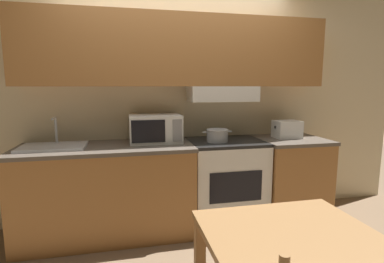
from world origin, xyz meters
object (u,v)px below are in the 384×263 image
(cooking_pot, at_px, (217,135))
(sink_basin, at_px, (53,146))
(microwave, at_px, (155,128))
(dining_table, at_px, (294,262))
(toaster, at_px, (287,129))
(stove_range, at_px, (225,182))

(cooking_pot, bearing_deg, sink_basin, 179.15)
(microwave, xyz_separation_m, dining_table, (0.47, -1.85, -0.39))
(cooking_pot, relative_size, toaster, 1.07)
(sink_basin, bearing_deg, toaster, 0.65)
(dining_table, bearing_deg, sink_basin, 128.99)
(stove_range, xyz_separation_m, microwave, (-0.73, 0.09, 0.59))
(toaster, bearing_deg, stove_range, -179.17)
(microwave, xyz_separation_m, sink_basin, (-0.95, -0.10, -0.12))
(stove_range, height_order, dining_table, stove_range)
(cooking_pot, relative_size, sink_basin, 0.54)
(stove_range, distance_m, microwave, 0.94)
(cooking_pot, bearing_deg, toaster, 3.56)
(stove_range, distance_m, dining_table, 1.80)
(sink_basin, bearing_deg, stove_range, 0.58)
(stove_range, bearing_deg, microwave, 173.32)
(cooking_pot, bearing_deg, stove_range, 19.94)
(cooking_pot, distance_m, microwave, 0.64)
(cooking_pot, xyz_separation_m, dining_table, (-0.15, -1.73, -0.32))
(stove_range, height_order, cooking_pot, cooking_pot)
(toaster, bearing_deg, dining_table, -118.50)
(microwave, relative_size, toaster, 1.79)
(sink_basin, bearing_deg, microwave, 6.17)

